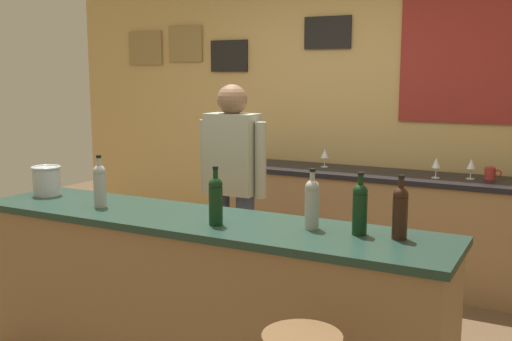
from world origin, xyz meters
TOP-DOWN VIEW (x-y plane):
  - back_wall at (0.01, 2.03)m, footprint 6.00×0.09m
  - bar_counter at (0.00, -0.40)m, footprint 2.75×0.60m
  - side_counter at (0.40, 1.65)m, footprint 2.68×0.56m
  - bartender at (-0.32, 0.52)m, footprint 0.52×0.21m
  - wine_bottle_a at (-0.65, -0.45)m, footprint 0.07×0.07m
  - wine_bottle_b at (0.17, -0.49)m, footprint 0.07×0.07m
  - wine_bottle_c at (0.63, -0.33)m, footprint 0.07×0.07m
  - wine_bottle_d at (0.88, -0.32)m, footprint 0.07×0.07m
  - wine_bottle_e at (1.07, -0.31)m, footprint 0.07×0.07m
  - ice_bucket at (-1.20, -0.34)m, footprint 0.19×0.19m
  - wine_glass_a at (-0.10, 1.71)m, footprint 0.07×0.07m
  - wine_glass_b at (0.86, 1.59)m, footprint 0.07×0.07m
  - wine_glass_c at (1.10, 1.67)m, footprint 0.07×0.07m
  - coffee_mug at (1.23, 1.72)m, footprint 0.12×0.08m

SIDE VIEW (x-z plane):
  - side_counter at x=0.40m, z-range 0.00..0.90m
  - bar_counter at x=0.00m, z-range 0.00..0.92m
  - bartender at x=-0.32m, z-range 0.13..1.75m
  - coffee_mug at x=1.23m, z-range 0.90..1.00m
  - wine_glass_a at x=-0.10m, z-range 0.93..1.09m
  - wine_glass_b at x=0.86m, z-range 0.93..1.09m
  - wine_glass_c at x=1.10m, z-range 0.93..1.09m
  - ice_bucket at x=-1.20m, z-range 0.92..1.11m
  - wine_bottle_a at x=-0.65m, z-range 0.90..1.21m
  - wine_bottle_b at x=0.17m, z-range 0.90..1.21m
  - wine_bottle_c at x=0.63m, z-range 0.90..1.21m
  - wine_bottle_d at x=0.88m, z-range 0.90..1.21m
  - wine_bottle_e at x=1.07m, z-range 0.90..1.21m
  - back_wall at x=0.01m, z-range 0.02..2.82m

